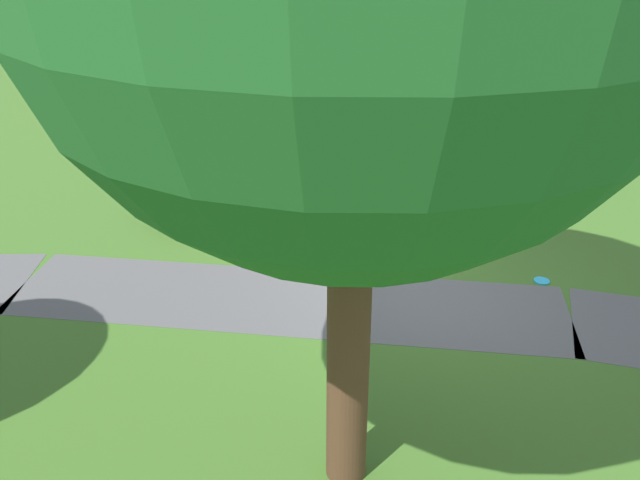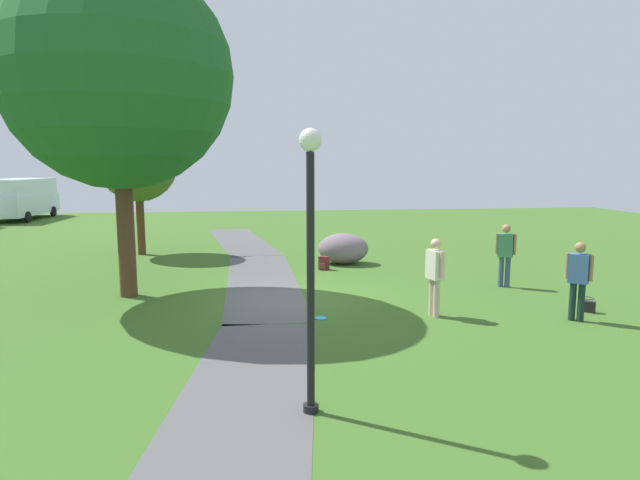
% 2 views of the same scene
% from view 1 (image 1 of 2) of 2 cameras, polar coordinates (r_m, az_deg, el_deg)
% --- Properties ---
extents(ground_plane, '(48.00, 48.00, 0.00)m').
position_cam_1_polar(ground_plane, '(10.31, 8.35, -4.37)').
color(ground_plane, '#3C6523').
extents(footpath_segment_mid, '(8.03, 1.96, 0.01)m').
position_cam_1_polar(footpath_segment_mid, '(10.04, -2.83, -4.96)').
color(footpath_segment_mid, '#545354').
rests_on(footpath_segment_mid, ground).
extents(lawn_boulder, '(1.42, 1.75, 0.97)m').
position_cam_1_polar(lawn_boulder, '(12.65, -10.71, 3.84)').
color(lawn_boulder, slate).
rests_on(lawn_boulder, ground).
extents(woman_with_handbag, '(0.42, 0.43, 1.61)m').
position_cam_1_polar(woman_with_handbag, '(15.48, 18.72, 8.76)').
color(woman_with_handbag, '#152C29').
rests_on(woman_with_handbag, ground).
extents(man_near_boulder, '(0.50, 0.33, 1.63)m').
position_cam_1_polar(man_near_boulder, '(12.80, 17.49, 5.52)').
color(man_near_boulder, beige).
rests_on(man_near_boulder, ground).
extents(passerby_on_path, '(0.39, 0.46, 1.62)m').
position_cam_1_polar(passerby_on_path, '(15.19, 7.19, 9.66)').
color(passerby_on_path, '#384F6A').
rests_on(passerby_on_path, ground).
extents(handbag_on_grass, '(0.38, 0.38, 0.31)m').
position_cam_1_polar(handbag_on_grass, '(16.21, 16.00, 6.95)').
color(handbag_on_grass, black).
rests_on(handbag_on_grass, ground).
extents(backpack_by_boulder, '(0.34, 0.34, 0.40)m').
position_cam_1_polar(backpack_by_boulder, '(11.86, -7.68, 1.00)').
color(backpack_by_boulder, maroon).
rests_on(backpack_by_boulder, ground).
extents(frisbee_on_grass, '(0.24, 0.24, 0.02)m').
position_cam_1_polar(frisbee_on_grass, '(11.03, 17.80, -3.23)').
color(frisbee_on_grass, '#25A3D4').
rests_on(frisbee_on_grass, ground).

